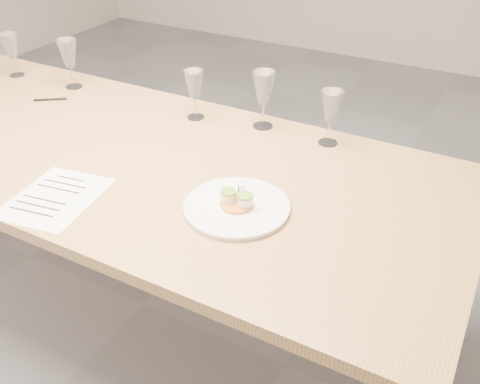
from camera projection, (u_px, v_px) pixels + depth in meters
The scene contains 10 objects.
ground at pixel (143, 304), 2.28m from camera, with size 7.00×7.00×0.00m, color slate.
dining_table at pixel (124, 166), 1.91m from camera, with size 2.40×1.00×0.75m.
dinner_plate at pixel (237, 206), 1.56m from camera, with size 0.31×0.31×0.08m.
recipe_sheet at pixel (55, 198), 1.62m from camera, with size 0.29×0.34×0.00m.
ballpoint_pen at pixel (51, 99), 2.23m from camera, with size 0.11×0.09×0.01m.
wine_glass_0 at pixel (11, 47), 2.40m from camera, with size 0.08×0.08×0.19m.
wine_glass_1 at pixel (68, 54), 2.28m from camera, with size 0.09×0.09×0.21m.
wine_glass_2 at pixel (194, 85), 2.02m from camera, with size 0.08×0.08×0.19m.
wine_glass_3 at pixel (264, 89), 1.95m from camera, with size 0.09×0.09×0.22m.
wine_glass_4 at pixel (331, 107), 1.84m from camera, with size 0.08×0.08×0.20m.
Camera 1 is at (1.16, -1.25, 1.65)m, focal length 40.00 mm.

